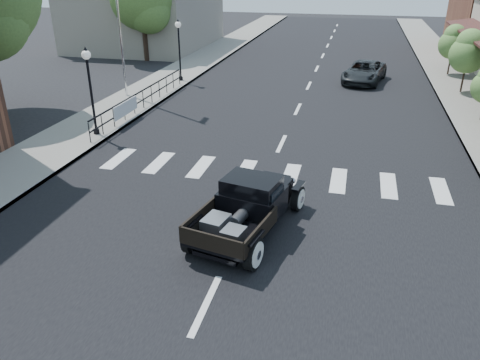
# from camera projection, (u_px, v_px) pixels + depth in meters

# --- Properties ---
(ground) EXTENTS (120.00, 120.00, 0.00)m
(ground) POSITION_uv_depth(u_px,v_px,m) (240.00, 233.00, 12.54)
(ground) COLOR black
(ground) RESTS_ON ground
(road) EXTENTS (14.00, 80.00, 0.02)m
(road) POSITION_uv_depth(u_px,v_px,m) (305.00, 94.00, 25.74)
(road) COLOR black
(road) RESTS_ON ground
(road_markings) EXTENTS (12.00, 60.00, 0.06)m
(road_markings) POSITION_uv_depth(u_px,v_px,m) (292.00, 122.00, 21.34)
(road_markings) COLOR silver
(road_markings) RESTS_ON ground
(sidewalk_left) EXTENTS (3.00, 80.00, 0.15)m
(sidewalk_left) POSITION_uv_depth(u_px,v_px,m) (161.00, 84.00, 27.55)
(sidewalk_left) COLOR gray
(sidewalk_left) RESTS_ON ground
(sidewalk_right) EXTENTS (3.00, 80.00, 0.15)m
(sidewalk_right) POSITION_uv_depth(u_px,v_px,m) (471.00, 103.00, 23.87)
(sidewalk_right) COLOR gray
(sidewalk_right) RESTS_ON ground
(low_building_left) EXTENTS (10.00, 12.00, 5.00)m
(low_building_left) POSITION_uv_depth(u_px,v_px,m) (147.00, 16.00, 39.38)
(low_building_left) COLOR gray
(low_building_left) RESTS_ON ground
(railing) EXTENTS (0.08, 10.00, 1.00)m
(railing) POSITION_uv_depth(u_px,v_px,m) (143.00, 98.00, 22.65)
(railing) COLOR black
(railing) RESTS_ON sidewalk_left
(banner) EXTENTS (0.04, 2.20, 0.60)m
(banner) POSITION_uv_depth(u_px,v_px,m) (126.00, 114.00, 20.96)
(banner) COLOR silver
(banner) RESTS_ON sidewalk_left
(lamp_post_b) EXTENTS (0.36, 0.36, 3.51)m
(lamp_post_b) POSITION_uv_depth(u_px,v_px,m) (91.00, 92.00, 18.66)
(lamp_post_b) COLOR black
(lamp_post_b) RESTS_ON sidewalk_left
(lamp_post_c) EXTENTS (0.36, 0.36, 3.51)m
(lamp_post_c) POSITION_uv_depth(u_px,v_px,m) (179.00, 50.00, 27.47)
(lamp_post_c) COLOR black
(lamp_post_c) RESTS_ON sidewalk_left
(big_tree_far) EXTENTS (4.50, 4.50, 6.60)m
(big_tree_far) POSITION_uv_depth(u_px,v_px,m) (143.00, 14.00, 33.22)
(big_tree_far) COLOR #43642A
(big_tree_far) RESTS_ON ground
(small_tree_d) EXTENTS (1.93, 1.93, 3.21)m
(small_tree_d) POSITION_uv_depth(u_px,v_px,m) (466.00, 62.00, 25.00)
(small_tree_d) COLOR #507937
(small_tree_d) RESTS_ON sidewalk_right
(small_tree_e) EXTENTS (1.76, 1.76, 2.93)m
(small_tree_e) POSITION_uv_depth(u_px,v_px,m) (452.00, 50.00, 29.13)
(small_tree_e) COLOR #507937
(small_tree_e) RESTS_ON sidewalk_right
(hotrod_pickup) EXTENTS (2.91, 4.71, 1.52)m
(hotrod_pickup) POSITION_uv_depth(u_px,v_px,m) (248.00, 206.00, 12.35)
(hotrod_pickup) COLOR black
(hotrod_pickup) RESTS_ON ground
(second_car) EXTENTS (2.87, 4.78, 1.24)m
(second_car) POSITION_uv_depth(u_px,v_px,m) (364.00, 72.00, 28.06)
(second_car) COLOR black
(second_car) RESTS_ON ground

